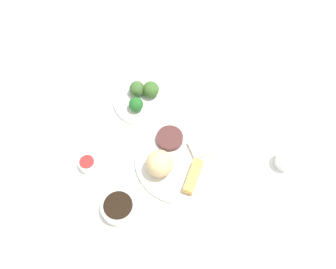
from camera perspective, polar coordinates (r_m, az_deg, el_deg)
tabletop at (r=1.24m, az=1.37°, el=-2.98°), size 2.20×2.20×0.02m
main_plate at (r=1.22m, az=1.93°, el=-3.74°), size 0.29×0.29×0.02m
rice_scoop at (r=1.16m, az=-1.26°, el=-4.31°), size 0.08×0.08×0.08m
spring_roll at (r=1.17m, az=3.76°, el=-6.20°), size 0.08×0.11×0.03m
crab_rangoon_wonton at (r=1.22m, az=5.03°, el=-1.91°), size 0.08×0.07×0.02m
stir_fry_heap at (r=1.23m, az=0.25°, el=-0.57°), size 0.09×0.09×0.02m
broccoli_plate at (r=1.33m, az=-3.80°, el=5.11°), size 0.20×0.20×0.01m
broccoli_floret_0 at (r=1.32m, az=-4.61°, el=6.76°), size 0.05×0.05×0.05m
broccoli_floret_1 at (r=1.28m, az=-4.76°, el=4.47°), size 0.05×0.05×0.05m
broccoli_floret_2 at (r=1.31m, az=-2.55°, el=6.68°), size 0.06×0.06×0.06m
soy_sauce_bowl at (r=1.16m, az=-7.29°, el=-10.62°), size 0.10×0.10×0.03m
soy_sauce_bowl_liquid at (r=1.14m, az=-7.40°, el=-10.32°), size 0.09×0.09×0.00m
sauce_ramekin_sweet_and_sour at (r=1.23m, az=-11.79°, el=-4.25°), size 0.06×0.06×0.03m
sauce_ramekin_sweet_and_sour_liquid at (r=1.21m, az=-11.92°, el=-3.95°), size 0.05×0.05×0.00m
teacup at (r=1.25m, az=17.03°, el=-3.60°), size 0.06×0.06×0.05m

